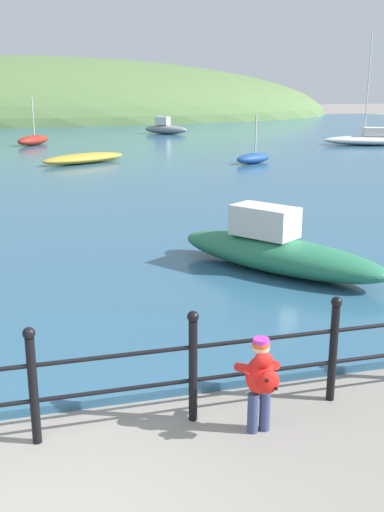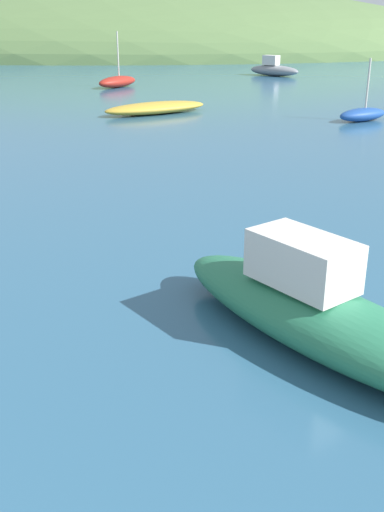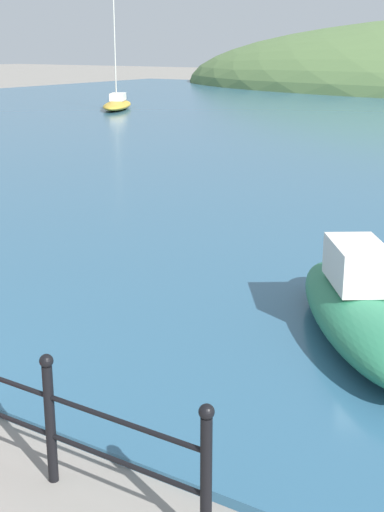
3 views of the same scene
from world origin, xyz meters
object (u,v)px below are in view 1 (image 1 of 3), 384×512
Objects in this scene: child_in_coat at (261,377)px; boat_far_right at (254,158)px; boat_green_fishing at (84,158)px; boat_red_dinghy at (165,128)px; boat_twin_mast at (369,139)px; boat_nearest_quay at (277,251)px; boat_white_sailboat at (33,140)px.

boat_far_right is at bearing 69.27° from child_in_coat.
boat_green_fishing is 1.34× the size of boat_red_dinghy.
boat_twin_mast reaches higher than boat_green_fishing.
boat_far_right is 7.37m from boat_green_fishing.
boat_twin_mast is at bearing -49.00° from boat_red_dinghy.
child_in_coat is 5.21m from boat_nearest_quay.
boat_nearest_quay is 16.93m from boat_green_fishing.
boat_red_dinghy is (5.11, 31.59, 0.01)m from boat_nearest_quay.
boat_twin_mast is at bearing 13.71° from boat_green_fishing.
boat_red_dinghy is at bearing 131.00° from boat_twin_mast.
boat_red_dinghy is (-9.37, 10.78, 0.05)m from boat_twin_mast.
boat_green_fishing is (-7.07, 2.06, -0.02)m from boat_far_right.
child_in_coat is at bearing -123.12° from boat_twin_mast.
boat_twin_mast is at bearing 55.16° from boat_nearest_quay.
boat_far_right reaches higher than boat_red_dinghy.
boat_red_dinghy reaches higher than child_in_coat.
boat_nearest_quay is 32.00m from boat_red_dinghy.
boat_nearest_quay is at bearing 65.28° from child_in_coat.
boat_nearest_quay is at bearing -81.45° from boat_white_sailboat.
boat_nearest_quay is 0.98× the size of boat_green_fishing.
boat_white_sailboat is 19.01m from boat_twin_mast.
boat_twin_mast reaches higher than boat_nearest_quay.
boat_twin_mast is (18.35, -4.93, 0.05)m from boat_white_sailboat.
boat_twin_mast reaches higher than boat_white_sailboat.
boat_twin_mast reaches higher than boat_far_right.
child_in_coat is 0.17× the size of boat_twin_mast.
boat_white_sailboat is at bearing 102.60° from boat_green_fishing.
boat_red_dinghy is at bearing 33.06° from boat_white_sailboat.
boat_far_right is 14.24m from boat_white_sailboat.
boat_twin_mast is 25.36m from boat_nearest_quay.
boat_far_right is 15.65m from boat_nearest_quay.
boat_red_dinghy is at bearing 80.80° from boat_nearest_quay.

